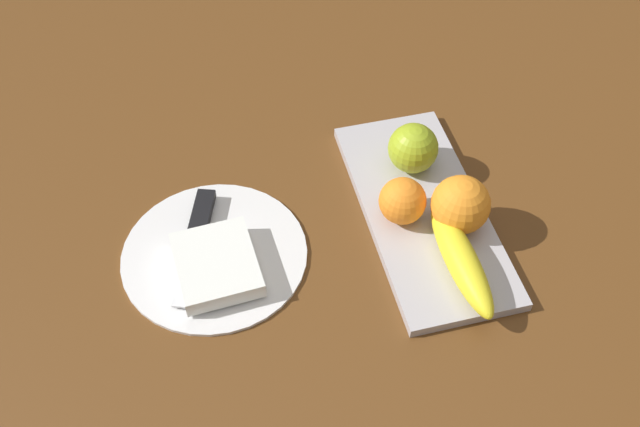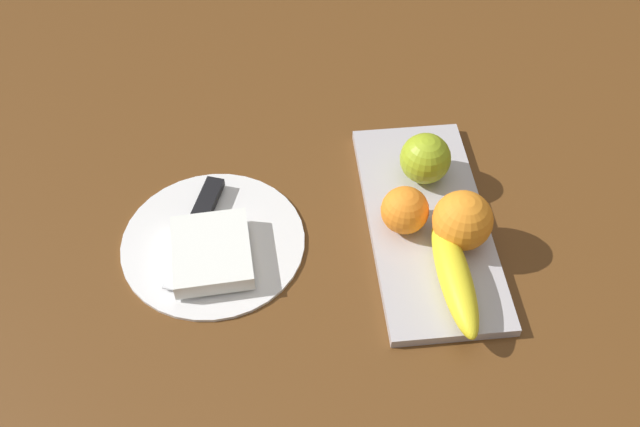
# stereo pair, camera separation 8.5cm
# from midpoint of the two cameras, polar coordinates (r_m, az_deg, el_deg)

# --- Properties ---
(ground_plane) EXTENTS (2.40, 2.40, 0.00)m
(ground_plane) POSITION_cam_midpoint_polar(r_m,az_deg,el_deg) (0.99, 5.26, 0.52)
(ground_plane) COLOR brown
(fruit_tray) EXTENTS (0.35, 0.15, 0.01)m
(fruit_tray) POSITION_cam_midpoint_polar(r_m,az_deg,el_deg) (0.98, 5.43, 0.00)
(fruit_tray) COLOR #B6B2B8
(fruit_tray) RESTS_ON ground_plane
(apple) EXTENTS (0.07, 0.07, 0.07)m
(apple) POSITION_cam_midpoint_polar(r_m,az_deg,el_deg) (1.00, 4.84, 4.96)
(apple) COLOR #97B021
(apple) RESTS_ON fruit_tray
(banana) EXTENTS (0.18, 0.04, 0.04)m
(banana) POSITION_cam_midpoint_polar(r_m,az_deg,el_deg) (0.90, 8.27, -3.68)
(banana) COLOR yellow
(banana) RESTS_ON fruit_tray
(orange_near_apple) EXTENTS (0.06, 0.06, 0.06)m
(orange_near_apple) POSITION_cam_midpoint_polar(r_m,az_deg,el_deg) (0.94, 3.87, 0.84)
(orange_near_apple) COLOR orange
(orange_near_apple) RESTS_ON fruit_tray
(orange_near_banana) EXTENTS (0.08, 0.08, 0.08)m
(orange_near_banana) POSITION_cam_midpoint_polar(r_m,az_deg,el_deg) (0.93, 8.33, 0.54)
(orange_near_banana) COLOR orange
(orange_near_banana) RESTS_ON fruit_tray
(dinner_plate) EXTENTS (0.24, 0.24, 0.01)m
(dinner_plate) POSITION_cam_midpoint_polar(r_m,az_deg,el_deg) (0.95, -10.79, -3.23)
(dinner_plate) COLOR white
(dinner_plate) RESTS_ON ground_plane
(folded_napkin) EXTENTS (0.12, 0.10, 0.02)m
(folded_napkin) POSITION_cam_midpoint_polar(r_m,az_deg,el_deg) (0.92, -10.71, -4.08)
(folded_napkin) COLOR white
(folded_napkin) RESTS_ON dinner_plate
(knife) EXTENTS (0.18, 0.08, 0.01)m
(knife) POSITION_cam_midpoint_polar(r_m,az_deg,el_deg) (0.97, -11.94, -1.23)
(knife) COLOR silver
(knife) RESTS_ON dinner_plate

